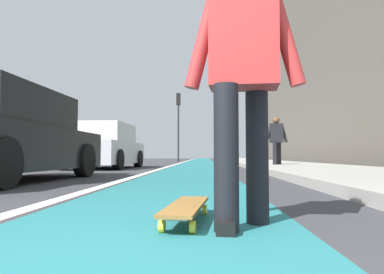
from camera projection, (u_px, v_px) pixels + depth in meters
ground_plane at (194, 169)px, 10.61m from camera, size 80.00×80.00×0.00m
bike_lane_paint at (200, 161)px, 24.58m from camera, size 56.00×1.82×0.00m
lane_stripe_white at (182, 163)px, 20.63m from camera, size 52.00×0.16×0.01m
sidewalk_curb at (260, 162)px, 18.47m from camera, size 52.00×3.20×0.13m
building_facade at (295, 56)px, 22.73m from camera, size 40.00×1.20×13.96m
skateboard at (186, 208)px, 2.16m from camera, size 0.86×0.29×0.11m
skater_person at (243, 69)px, 2.05m from camera, size 0.44×0.72×1.64m
parked_car_near at (3, 137)px, 5.56m from camera, size 4.30×2.01×1.49m
parked_car_mid at (105, 147)px, 11.34m from camera, size 4.09×2.01×1.46m
traffic_light at (178, 115)px, 23.39m from camera, size 0.33×0.28×4.67m
pedestrian_distant at (277, 139)px, 11.26m from camera, size 0.48×0.74×1.70m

